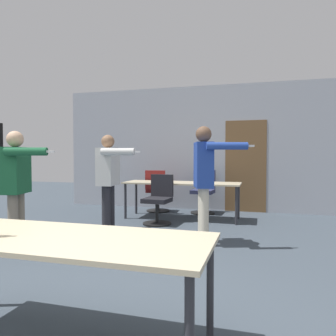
# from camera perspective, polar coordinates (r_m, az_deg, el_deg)

# --- Properties ---
(back_wall) EXTENTS (6.55, 0.12, 2.87)m
(back_wall) POSITION_cam_1_polar(r_m,az_deg,el_deg) (7.71, 5.38, 3.39)
(back_wall) COLOR #A3A8B2
(back_wall) RESTS_ON ground_plane
(conference_table_near) EXTENTS (1.97, 0.79, 0.73)m
(conference_table_near) POSITION_cam_1_polar(r_m,az_deg,el_deg) (2.31, -17.90, -12.79)
(conference_table_near) COLOR #C6B793
(conference_table_near) RESTS_ON ground_plane
(conference_table_far) EXTENTS (2.30, 0.71, 0.73)m
(conference_table_far) POSITION_cam_1_polar(r_m,az_deg,el_deg) (6.53, 2.42, -3.03)
(conference_table_far) COLOR #C6B793
(conference_table_far) RESTS_ON ground_plane
(person_far_watching) EXTENTS (0.87, 0.59, 1.68)m
(person_far_watching) POSITION_cam_1_polar(r_m,az_deg,el_deg) (4.65, 6.37, -0.89)
(person_far_watching) COLOR beige
(person_far_watching) RESTS_ON ground_plane
(person_center_tall) EXTENTS (0.80, 0.68, 1.60)m
(person_center_tall) POSITION_cam_1_polar(r_m,az_deg,el_deg) (5.46, -10.26, -1.09)
(person_center_tall) COLOR #28282D
(person_center_tall) RESTS_ON ground_plane
(person_near_casual) EXTENTS (0.83, 0.60, 1.58)m
(person_near_casual) POSITION_cam_1_polar(r_m,az_deg,el_deg) (4.72, -24.84, -1.79)
(person_near_casual) COLOR slate
(person_near_casual) RESTS_ON ground_plane
(office_chair_far_right) EXTENTS (0.52, 0.57, 0.94)m
(office_chair_far_right) POSITION_cam_1_polar(r_m,az_deg,el_deg) (7.25, 6.21, -4.32)
(office_chair_far_right) COLOR black
(office_chair_far_right) RESTS_ON ground_plane
(office_chair_side_rolled) EXTENTS (0.52, 0.57, 0.91)m
(office_chair_side_rolled) POSITION_cam_1_polar(r_m,az_deg,el_deg) (6.09, -1.66, -5.80)
(office_chair_side_rolled) COLOR black
(office_chair_side_rolled) RESTS_ON ground_plane
(office_chair_far_left) EXTENTS (0.52, 0.56, 0.94)m
(office_chair_far_left) POSITION_cam_1_polar(r_m,az_deg,el_deg) (7.33, -1.89, -4.24)
(office_chair_far_left) COLOR black
(office_chair_far_left) RESTS_ON ground_plane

